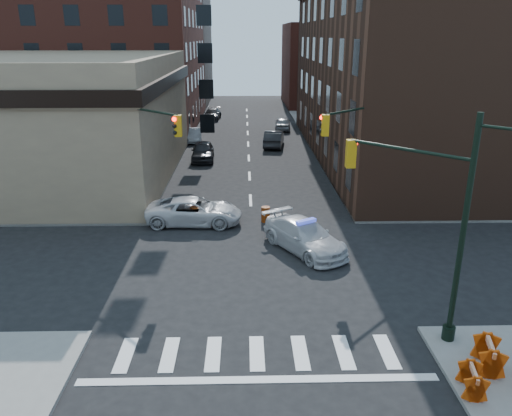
{
  "coord_description": "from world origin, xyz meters",
  "views": [
    {
      "loc": [
        -0.37,
        -21.35,
        10.36
      ],
      "look_at": [
        0.18,
        2.12,
        2.2
      ],
      "focal_mm": 35.0,
      "sensor_mm": 36.0,
      "label": 1
    }
  ],
  "objects_px": {
    "barricade_se_a": "(489,356)",
    "barrel_road": "(266,214)",
    "parked_car_wfar": "(194,135)",
    "barricade_nw_a": "(105,206)",
    "pickup": "(194,211)",
    "pedestrian_a": "(122,202)",
    "parked_car_wnear": "(203,151)",
    "parked_car_enear": "(274,139)",
    "barrel_bank": "(195,216)",
    "police_car": "(305,236)",
    "pedestrian_b": "(110,195)"
  },
  "relations": [
    {
      "from": "police_car",
      "to": "barricade_se_a",
      "type": "height_order",
      "value": "police_car"
    },
    {
      "from": "pickup",
      "to": "barrel_road",
      "type": "xyz_separation_m",
      "value": [
        4.13,
        0.2,
        -0.31
      ]
    },
    {
      "from": "police_car",
      "to": "parked_car_wnear",
      "type": "height_order",
      "value": "parked_car_wnear"
    },
    {
      "from": "pickup",
      "to": "parked_car_wnear",
      "type": "relative_size",
      "value": 1.16
    },
    {
      "from": "barricade_nw_a",
      "to": "barrel_bank",
      "type": "bearing_deg",
      "value": -26.44
    },
    {
      "from": "barrel_bank",
      "to": "barricade_se_a",
      "type": "bearing_deg",
      "value": -51.98
    },
    {
      "from": "barrel_road",
      "to": "police_car",
      "type": "bearing_deg",
      "value": -66.63
    },
    {
      "from": "barrel_road",
      "to": "barricade_nw_a",
      "type": "distance_m",
      "value": 9.68
    },
    {
      "from": "barrel_bank",
      "to": "barricade_se_a",
      "type": "relative_size",
      "value": 0.81
    },
    {
      "from": "police_car",
      "to": "parked_car_enear",
      "type": "height_order",
      "value": "parked_car_enear"
    },
    {
      "from": "parked_car_wnear",
      "to": "barricade_nw_a",
      "type": "xyz_separation_m",
      "value": [
        -4.77,
        -14.15,
        -0.18
      ]
    },
    {
      "from": "barricade_nw_a",
      "to": "pedestrian_b",
      "type": "bearing_deg",
      "value": 76.13
    },
    {
      "from": "parked_car_wfar",
      "to": "barricade_se_a",
      "type": "height_order",
      "value": "parked_car_wfar"
    },
    {
      "from": "pedestrian_a",
      "to": "barricade_se_a",
      "type": "relative_size",
      "value": 1.47
    },
    {
      "from": "police_car",
      "to": "barricade_nw_a",
      "type": "relative_size",
      "value": 4.22
    },
    {
      "from": "pedestrian_a",
      "to": "pedestrian_b",
      "type": "bearing_deg",
      "value": 137.6
    },
    {
      "from": "parked_car_wnear",
      "to": "barrel_road",
      "type": "xyz_separation_m",
      "value": [
        4.83,
        -15.32,
        -0.35
      ]
    },
    {
      "from": "parked_car_wfar",
      "to": "barricade_nw_a",
      "type": "distance_m",
      "value": 22.43
    },
    {
      "from": "pedestrian_a",
      "to": "pedestrian_b",
      "type": "xyz_separation_m",
      "value": [
        -1.16,
        1.77,
        -0.12
      ]
    },
    {
      "from": "pickup",
      "to": "pedestrian_b",
      "type": "height_order",
      "value": "pedestrian_b"
    },
    {
      "from": "pedestrian_b",
      "to": "barrel_road",
      "type": "relative_size",
      "value": 1.86
    },
    {
      "from": "parked_car_enear",
      "to": "pedestrian_a",
      "type": "bearing_deg",
      "value": 71.53
    },
    {
      "from": "parked_car_wfar",
      "to": "barrel_road",
      "type": "relative_size",
      "value": 4.52
    },
    {
      "from": "barrel_road",
      "to": "barricade_nw_a",
      "type": "height_order",
      "value": "barricade_nw_a"
    },
    {
      "from": "pickup",
      "to": "barrel_road",
      "type": "relative_size",
      "value": 6.01
    },
    {
      "from": "barricade_nw_a",
      "to": "barrel_road",
      "type": "bearing_deg",
      "value": -17.58
    },
    {
      "from": "parked_car_enear",
      "to": "barrel_road",
      "type": "relative_size",
      "value": 5.31
    },
    {
      "from": "parked_car_wnear",
      "to": "pedestrian_a",
      "type": "xyz_separation_m",
      "value": [
        -3.55,
        -14.83,
        0.31
      ]
    },
    {
      "from": "police_car",
      "to": "barricade_nw_a",
      "type": "xyz_separation_m",
      "value": [
        -11.4,
        5.33,
        -0.15
      ]
    },
    {
      "from": "barrel_bank",
      "to": "pedestrian_a",
      "type": "bearing_deg",
      "value": 168.34
    },
    {
      "from": "barricade_se_a",
      "to": "barrel_road",
      "type": "bearing_deg",
      "value": 39.3
    },
    {
      "from": "parked_car_wfar",
      "to": "barrel_road",
      "type": "height_order",
      "value": "parked_car_wfar"
    },
    {
      "from": "pedestrian_a",
      "to": "parked_car_enear",
      "type": "bearing_deg",
      "value": 77.85
    },
    {
      "from": "police_car",
      "to": "pedestrian_a",
      "type": "height_order",
      "value": "pedestrian_a"
    },
    {
      "from": "pedestrian_b",
      "to": "pedestrian_a",
      "type": "bearing_deg",
      "value": -52.08
    },
    {
      "from": "police_car",
      "to": "barrel_road",
      "type": "height_order",
      "value": "police_car"
    },
    {
      "from": "police_car",
      "to": "pedestrian_b",
      "type": "relative_size",
      "value": 3.13
    },
    {
      "from": "barrel_road",
      "to": "barricade_se_a",
      "type": "xyz_separation_m",
      "value": [
        6.57,
        -14.0,
        0.19
      ]
    },
    {
      "from": "parked_car_enear",
      "to": "barricade_se_a",
      "type": "height_order",
      "value": "parked_car_enear"
    },
    {
      "from": "police_car",
      "to": "parked_car_wfar",
      "type": "height_order",
      "value": "police_car"
    },
    {
      "from": "barrel_road",
      "to": "barricade_se_a",
      "type": "distance_m",
      "value": 15.47
    },
    {
      "from": "pedestrian_b",
      "to": "barricade_nw_a",
      "type": "distance_m",
      "value": 1.15
    },
    {
      "from": "pickup",
      "to": "pedestrian_a",
      "type": "distance_m",
      "value": 4.32
    },
    {
      "from": "parked_car_wfar",
      "to": "pedestrian_a",
      "type": "relative_size",
      "value": 2.13
    },
    {
      "from": "parked_car_wnear",
      "to": "parked_car_enear",
      "type": "xyz_separation_m",
      "value": [
        6.5,
        5.42,
        -0.01
      ]
    },
    {
      "from": "parked_car_wnear",
      "to": "barrel_bank",
      "type": "bearing_deg",
      "value": -89.47
    },
    {
      "from": "police_car",
      "to": "pickup",
      "type": "bearing_deg",
      "value": 115.53
    },
    {
      "from": "parked_car_wnear",
      "to": "pedestrian_b",
      "type": "distance_m",
      "value": 13.88
    },
    {
      "from": "parked_car_enear",
      "to": "barrel_road",
      "type": "height_order",
      "value": "parked_car_enear"
    },
    {
      "from": "barricade_nw_a",
      "to": "pedestrian_a",
      "type": "bearing_deg",
      "value": -39.64
    }
  ]
}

